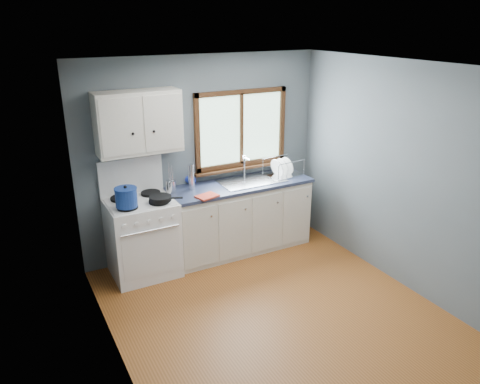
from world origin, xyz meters
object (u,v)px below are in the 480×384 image
skillet (161,198)px  gas_range (142,235)px  thermos (191,177)px  base_cabinets (239,220)px  stockpot (126,197)px  utensil_crock (171,186)px  dish_rack (283,171)px  sink (252,186)px

skillet → gas_range: bearing=161.6°
skillet → thermos: bearing=53.0°
base_cabinets → stockpot: bearing=-172.8°
gas_range → skillet: (0.20, -0.18, 0.49)m
base_cabinets → skillet: (-1.11, -0.19, 0.58)m
gas_range → base_cabinets: 1.31m
gas_range → utensil_crock: size_ratio=3.60×
stockpot → dish_rack: bearing=5.4°
dish_rack → thermos: bearing=169.8°
stockpot → thermos: size_ratio=0.81×
stockpot → utensil_crock: utensil_crock is taller
gas_range → sink: 1.53m
skillet → utensil_crock: size_ratio=1.07×
sink → utensil_crock: size_ratio=2.23×
base_cabinets → sink: 0.48m
skillet → sink: bearing=32.2°
stockpot → utensil_crock: bearing=24.6°
stockpot → thermos: 0.92m
dish_rack → utensil_crock: bearing=169.8°
gas_range → thermos: size_ratio=4.25×
base_cabinets → sink: (0.18, -0.00, 0.45)m
utensil_crock → dish_rack: bearing=-2.9°
skillet → stockpot: stockpot is taller
skillet → stockpot: bearing=-157.3°
base_cabinets → stockpot: size_ratio=7.11×
stockpot → dish_rack: (2.16, 0.20, -0.09)m
base_cabinets → utensil_crock: size_ratio=4.90×
skillet → thermos: (0.49, 0.28, 0.09)m
utensil_crock → skillet: bearing=-128.9°
skillet → dish_rack: dish_rack is taller
stockpot → sink: bearing=6.4°
stockpot → thermos: (0.88, 0.27, 0.01)m
sink → dish_rack: size_ratio=1.68×
base_cabinets → dish_rack: bearing=1.3°
sink → dish_rack: (0.48, 0.02, 0.12)m
sink → thermos: 0.83m
base_cabinets → dish_rack: size_ratio=3.70×
thermos → dish_rack: size_ratio=0.64×
skillet → base_cabinets: bearing=33.6°
gas_range → skillet: 0.56m
gas_range → sink: bearing=0.7°
base_cabinets → utensil_crock: (-0.88, 0.09, 0.59)m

